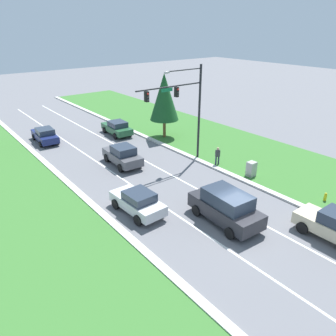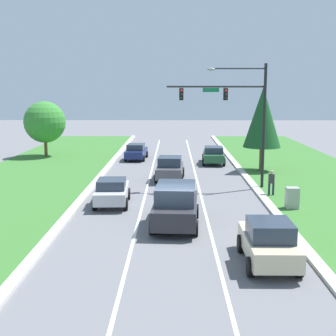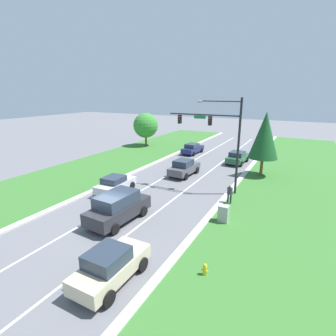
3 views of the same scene
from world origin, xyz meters
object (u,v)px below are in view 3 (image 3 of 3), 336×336
at_px(charcoal_suv, 118,207).
at_px(fire_hydrant, 205,270).
at_px(pedestrian, 230,193).
at_px(utility_cabinet, 223,214).
at_px(graphite_sedan, 184,167).
at_px(navy_sedan, 193,148).
at_px(forest_sedan, 237,157).
at_px(champagne_sedan, 111,265).
at_px(traffic_signal_mast, 219,131).
at_px(oak_near_left_tree, 146,125).
at_px(silver_sedan, 115,184).
at_px(conifer_near_right_tree, 265,135).

height_order(charcoal_suv, fire_hydrant, charcoal_suv).
xyz_separation_m(charcoal_suv, pedestrian, (6.15, 6.66, -0.16)).
distance_m(utility_cabinet, fire_hydrant, 5.98).
bearing_deg(graphite_sedan, utility_cabinet, -47.78).
distance_m(charcoal_suv, navy_sedan, 22.54).
bearing_deg(forest_sedan, champagne_sedan, -86.72).
distance_m(champagne_sedan, fire_hydrant, 4.64).
bearing_deg(navy_sedan, charcoal_suv, -77.46).
bearing_deg(pedestrian, fire_hydrant, 115.68).
height_order(traffic_signal_mast, oak_near_left_tree, traffic_signal_mast).
relative_size(silver_sedan, charcoal_suv, 0.84).
height_order(charcoal_suv, graphite_sedan, charcoal_suv).
relative_size(silver_sedan, utility_cabinet, 3.33).
relative_size(charcoal_suv, navy_sedan, 1.12).
relative_size(charcoal_suv, oak_near_left_tree, 0.92).
distance_m(graphite_sedan, champagne_sedan, 17.49).
bearing_deg(conifer_near_right_tree, forest_sedan, 131.32).
height_order(forest_sedan, champagne_sedan, champagne_sedan).
relative_size(forest_sedan, conifer_near_right_tree, 0.65).
xyz_separation_m(traffic_signal_mast, conifer_near_right_tree, (2.96, 6.63, -1.07)).
distance_m(navy_sedan, utility_cabinet, 21.57).
bearing_deg(pedestrian, champagne_sedan, 95.40).
relative_size(charcoal_suv, forest_sedan, 1.12).
bearing_deg(graphite_sedan, silver_sedan, -110.85).
relative_size(charcoal_suv, conifer_near_right_tree, 0.73).
bearing_deg(champagne_sedan, pedestrian, 78.08).
xyz_separation_m(graphite_sedan, utility_cabinet, (7.01, -8.61, -0.26)).
height_order(traffic_signal_mast, forest_sedan, traffic_signal_mast).
relative_size(graphite_sedan, oak_near_left_tree, 0.81).
relative_size(conifer_near_right_tree, oak_near_left_tree, 1.25).
bearing_deg(navy_sedan, fire_hydrant, -62.71).
bearing_deg(pedestrian, graphite_sedan, -21.32).
bearing_deg(utility_cabinet, navy_sedan, 118.66).
xyz_separation_m(fire_hydrant, conifer_near_right_tree, (-0.29, 18.29, 4.13)).
bearing_deg(utility_cabinet, oak_near_left_tree, 133.70).
xyz_separation_m(traffic_signal_mast, navy_sedan, (-7.91, 13.18, -4.78)).
distance_m(silver_sedan, fire_hydrant, 13.18).
bearing_deg(fire_hydrant, traffic_signal_mast, 105.58).
bearing_deg(pedestrian, navy_sedan, -40.07).
xyz_separation_m(utility_cabinet, conifer_near_right_tree, (0.53, 12.38, 3.84)).
bearing_deg(forest_sedan, silver_sedan, -112.11).
distance_m(silver_sedan, oak_near_left_tree, 21.66).
relative_size(graphite_sedan, pedestrian, 2.66).
bearing_deg(conifer_near_right_tree, graphite_sedan, -153.44).
xyz_separation_m(forest_sedan, utility_cabinet, (3.06, -16.47, -0.17)).
height_order(graphite_sedan, pedestrian, graphite_sedan).
height_order(champagne_sedan, fire_hydrant, champagne_sedan).
distance_m(champagne_sedan, conifer_near_right_tree, 21.41).
xyz_separation_m(forest_sedan, graphite_sedan, (-3.94, -7.85, 0.09)).
relative_size(silver_sedan, navy_sedan, 0.94).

